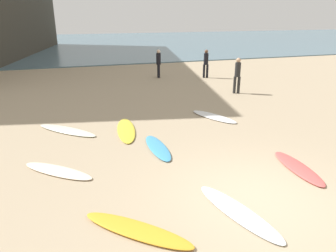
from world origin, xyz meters
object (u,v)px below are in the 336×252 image
at_px(beachgoer_near, 237,74).
at_px(beachgoer_mid, 159,62).
at_px(surfboard_0, 67,130).
at_px(surfboard_1, 238,212).
at_px(surfboard_6, 214,117).
at_px(beachgoer_far, 206,62).
at_px(surfboard_4, 137,230).
at_px(surfboard_7, 58,171).
at_px(surfboard_3, 158,147).
at_px(surfboard_5, 126,130).
at_px(surfboard_2, 298,168).

xyz_separation_m(beachgoer_near, beachgoer_mid, (-2.58, 5.12, -0.03)).
xyz_separation_m(surfboard_0, surfboard_1, (3.21, -5.89, -0.01)).
xyz_separation_m(surfboard_6, beachgoer_far, (2.95, 7.38, 0.92)).
bearing_deg(beachgoer_far, surfboard_4, -97.06).
xyz_separation_m(surfboard_7, beachgoer_near, (8.44, 6.02, 0.95)).
bearing_deg(surfboard_6, surfboard_4, 28.49).
relative_size(surfboard_1, beachgoer_mid, 1.34).
bearing_deg(beachgoer_near, beachgoer_far, 117.38).
distance_m(surfboard_0, surfboard_7, 2.98).
height_order(surfboard_0, surfboard_7, surfboard_0).
bearing_deg(surfboard_3, beachgoer_mid, 73.06).
bearing_deg(surfboard_4, surfboard_5, -145.32).
bearing_deg(beachgoer_near, surfboard_7, -114.56).
height_order(beachgoer_near, beachgoer_mid, beachgoer_near).
distance_m(surfboard_7, beachgoer_near, 10.41).
height_order(surfboard_1, beachgoer_mid, beachgoer_mid).
xyz_separation_m(surfboard_3, beachgoer_far, (5.82, 9.56, 0.92)).
distance_m(surfboard_4, beachgoer_near, 11.36).
relative_size(surfboard_2, beachgoer_far, 1.16).
bearing_deg(surfboard_0, surfboard_4, 56.35).
xyz_separation_m(beachgoer_near, beachgoer_far, (0.19, 4.17, -0.02)).
bearing_deg(beachgoer_near, surfboard_3, -106.32).
relative_size(surfboard_0, surfboard_3, 1.25).
bearing_deg(surfboard_1, surfboard_5, 89.05).
bearing_deg(surfboard_7, surfboard_6, 157.82).
height_order(surfboard_1, beachgoer_far, beachgoer_far).
distance_m(surfboard_2, surfboard_3, 3.87).
bearing_deg(surfboard_0, surfboard_6, 133.49).
distance_m(surfboard_1, surfboard_4, 2.06).
bearing_deg(surfboard_2, surfboard_4, 19.70).
distance_m(surfboard_1, beachgoer_mid, 14.29).
xyz_separation_m(surfboard_7, beachgoer_far, (8.62, 10.19, 0.92)).
bearing_deg(surfboard_1, surfboard_4, 163.82).
distance_m(surfboard_0, surfboard_2, 7.32).
relative_size(surfboard_1, surfboard_4, 1.01).
height_order(surfboard_6, surfboard_7, surfboard_6).
relative_size(surfboard_6, beachgoer_near, 1.20).
height_order(surfboard_1, beachgoer_near, beachgoer_near).
bearing_deg(beachgoer_mid, surfboard_4, 169.15).
xyz_separation_m(surfboard_4, surfboard_5, (0.77, 5.25, -0.01)).
bearing_deg(surfboard_6, beachgoer_near, -155.31).
xyz_separation_m(surfboard_5, surfboard_6, (3.49, 0.42, -0.00)).
bearing_deg(surfboard_2, surfboard_0, -34.40).
height_order(surfboard_3, beachgoer_mid, beachgoer_mid).
bearing_deg(surfboard_0, surfboard_7, 40.16).
relative_size(surfboard_3, beachgoer_mid, 1.15).
height_order(surfboard_0, surfboard_3, surfboard_3).
xyz_separation_m(surfboard_1, surfboard_3, (-0.66, 3.55, 0.01)).
xyz_separation_m(surfboard_4, surfboard_6, (4.26, 5.67, -0.01)).
height_order(surfboard_7, beachgoer_far, beachgoer_far).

